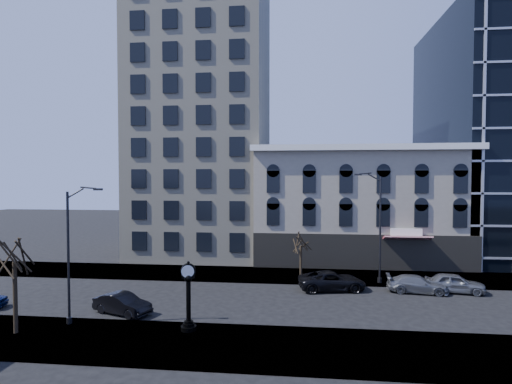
# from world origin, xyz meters

# --- Properties ---
(ground) EXTENTS (160.00, 160.00, 0.00)m
(ground) POSITION_xyz_m (0.00, 0.00, 0.00)
(ground) COLOR black
(ground) RESTS_ON ground
(sidewalk_far) EXTENTS (160.00, 6.00, 0.12)m
(sidewalk_far) POSITION_xyz_m (0.00, 8.00, 0.06)
(sidewalk_far) COLOR gray
(sidewalk_far) RESTS_ON ground
(sidewalk_near) EXTENTS (160.00, 6.00, 0.12)m
(sidewalk_near) POSITION_xyz_m (0.00, -8.00, 0.06)
(sidewalk_near) COLOR gray
(sidewalk_near) RESTS_ON ground
(cream_tower) EXTENTS (15.90, 15.40, 42.50)m
(cream_tower) POSITION_xyz_m (-6.11, 18.88, 19.32)
(cream_tower) COLOR beige
(cream_tower) RESTS_ON ground
(victorian_row) EXTENTS (22.60, 11.19, 12.50)m
(victorian_row) POSITION_xyz_m (12.00, 15.89, 6.00)
(victorian_row) COLOR gray
(victorian_row) RESTS_ON ground
(street_clock) EXTENTS (0.94, 0.94, 4.15)m
(street_clock) POSITION_xyz_m (-0.94, -6.28, 1.99)
(street_clock) COLOR black
(street_clock) RESTS_ON sidewalk_near
(street_lamp_near) EXTENTS (2.25, 0.48, 8.69)m
(street_lamp_near) POSITION_xyz_m (-7.99, -5.94, 6.68)
(street_lamp_near) COLOR black
(street_lamp_near) RESTS_ON sidewalk_near
(street_lamp_far) EXTENTS (2.52, 0.39, 9.72)m
(street_lamp_far) POSITION_xyz_m (11.84, 6.03, 7.45)
(street_lamp_far) COLOR black
(street_lamp_far) RESTS_ON sidewalk_far
(bare_tree_near) EXTENTS (3.91, 3.91, 6.72)m
(bare_tree_near) POSITION_xyz_m (-10.87, -7.76, 5.19)
(bare_tree_near) COLOR #312618
(bare_tree_near) RESTS_ON sidewalk_near
(bare_tree_far) EXTENTS (2.73, 2.73, 4.68)m
(bare_tree_far) POSITION_xyz_m (5.77, 6.94, 3.65)
(bare_tree_far) COLOR #312618
(bare_tree_far) RESTS_ON sidewalk_far
(car_near_b) EXTENTS (4.40, 2.78, 1.37)m
(car_near_b) POSITION_xyz_m (-6.27, -3.62, 0.68)
(car_near_b) COLOR black
(car_near_b) RESTS_ON ground
(car_far_a) EXTENTS (5.82, 3.41, 1.52)m
(car_far_a) POSITION_xyz_m (8.29, 3.67, 0.76)
(car_far_a) COLOR black
(car_far_a) RESTS_ON ground
(car_far_b) EXTENTS (4.86, 2.44, 1.36)m
(car_far_b) POSITION_xyz_m (15.01, 3.66, 0.68)
(car_far_b) COLOR #595B60
(car_far_b) RESTS_ON ground
(car_far_c) EXTENTS (4.71, 2.51, 1.52)m
(car_far_c) POSITION_xyz_m (18.00, 4.01, 0.76)
(car_far_c) COLOR #595B60
(car_far_c) RESTS_ON ground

